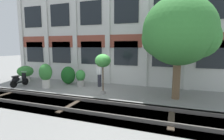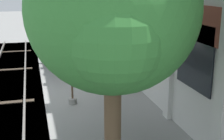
% 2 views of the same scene
% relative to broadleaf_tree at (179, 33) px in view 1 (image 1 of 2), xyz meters
% --- Properties ---
extents(ground_plane, '(80.00, 80.00, 0.00)m').
position_rel_broadleaf_tree_xyz_m(ground_plane, '(-4.73, -0.52, -3.40)').
color(ground_plane, gray).
extents(apartment_facade, '(16.48, 0.64, 8.64)m').
position_rel_broadleaf_tree_xyz_m(apartment_facade, '(-4.73, 2.61, 0.90)').
color(apartment_facade, silver).
rests_on(apartment_facade, ground).
extents(rail_tracks, '(24.12, 2.80, 0.43)m').
position_rel_broadleaf_tree_xyz_m(rail_tracks, '(-4.73, -2.74, -3.54)').
color(rail_tracks, '#5B5449').
rests_on(rail_tracks, ground).
extents(broadleaf_tree, '(3.77, 3.59, 5.24)m').
position_rel_broadleaf_tree_xyz_m(broadleaf_tree, '(0.00, 0.00, 0.00)').
color(broadleaf_tree, brown).
rests_on(broadleaf_tree, ground).
extents(potted_plant_tall_urn, '(0.90, 0.90, 2.31)m').
position_rel_broadleaf_tree_xyz_m(potted_plant_tall_urn, '(-3.97, -0.40, -1.53)').
color(potted_plant_tall_urn, gray).
rests_on(potted_plant_tall_urn, ground).
extents(potted_plant_glazed_jar, '(1.19, 1.19, 1.22)m').
position_rel_broadleaf_tree_xyz_m(potted_plant_glazed_jar, '(-11.08, 0.86, -2.67)').
color(potted_plant_glazed_jar, beige).
rests_on(potted_plant_glazed_jar, ground).
extents(potted_plant_ribbed_drum, '(0.83, 0.83, 1.62)m').
position_rel_broadleaf_tree_xyz_m(potted_plant_ribbed_drum, '(-8.08, -0.34, -2.47)').
color(potted_plant_ribbed_drum, beige).
rests_on(potted_plant_ribbed_drum, ground).
extents(potted_plant_fluted_column, '(0.67, 0.67, 1.14)m').
position_rel_broadleaf_tree_xyz_m(potted_plant_fluted_column, '(-6.17, 0.86, -2.78)').
color(potted_plant_fluted_column, gray).
rests_on(potted_plant_fluted_column, ground).
extents(scooter_near_curb, '(0.50, 1.38, 0.98)m').
position_rel_broadleaf_tree_xyz_m(scooter_near_curb, '(-10.13, -0.66, -2.96)').
color(scooter_near_curb, black).
rests_on(scooter_near_curb, ground).
extents(resident_by_doorway, '(0.34, 0.52, 1.58)m').
position_rel_broadleaf_tree_xyz_m(resident_by_doorway, '(-4.90, 1.19, -2.56)').
color(resident_by_doorway, '#282833').
rests_on(resident_by_doorway, ground).
extents(topiary_hedge, '(1.23, 1.09, 1.29)m').
position_rel_broadleaf_tree_xyz_m(topiary_hedge, '(-7.38, 1.18, -2.76)').
color(topiary_hedge, '#19561E').
rests_on(topiary_hedge, ground).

